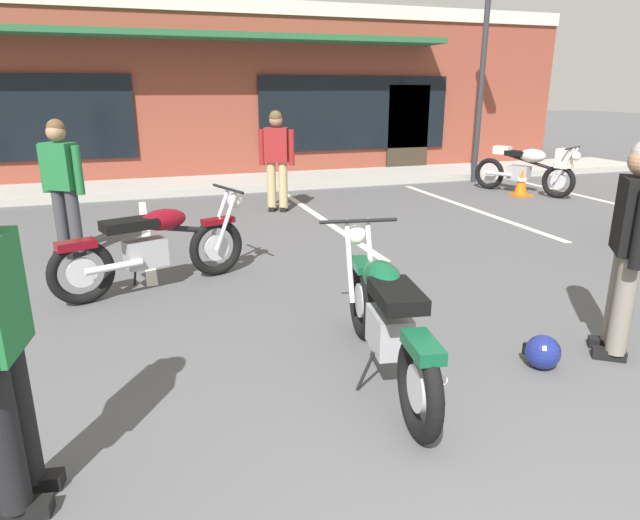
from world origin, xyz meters
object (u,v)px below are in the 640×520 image
object	(u,v)px
person_in_shorts_foreground	(62,180)
helmet_on_pavement	(543,352)
motorcycle_red_sportbike	(529,167)
motorcycle_silver_naked	(155,246)
person_in_black_shirt	(277,155)
motorcycle_foreground_classic	(386,317)
parking_lot_lamp_post	(489,31)
person_near_building	(631,238)
traffic_cone	(522,183)

from	to	relation	value
person_in_shorts_foreground	helmet_on_pavement	size ratio (longest dim) A/B	6.44
motorcycle_red_sportbike	person_in_shorts_foreground	distance (m)	8.42
motorcycle_silver_naked	person_in_black_shirt	bearing A→B (deg)	57.12
motorcycle_foreground_classic	parking_lot_lamp_post	world-z (taller)	parking_lot_lamp_post
motorcycle_silver_naked	person_near_building	distance (m)	4.33
person_near_building	motorcycle_foreground_classic	bearing A→B (deg)	172.10
motorcycle_red_sportbike	person_near_building	world-z (taller)	person_near_building
motorcycle_red_sportbike	person_near_building	distance (m)	7.22
person_near_building	motorcycle_silver_naked	bearing A→B (deg)	140.77
helmet_on_pavement	traffic_cone	bearing A→B (deg)	53.66
motorcycle_red_sportbike	motorcycle_silver_naked	xyz separation A→B (m)	(-7.25, -3.33, -0.07)
motorcycle_foreground_classic	person_in_shorts_foreground	distance (m)	4.75
person_in_black_shirt	helmet_on_pavement	size ratio (longest dim) A/B	6.44
motorcycle_red_sportbike	motorcycle_silver_naked	distance (m)	7.98
helmet_on_pavement	parking_lot_lamp_post	world-z (taller)	parking_lot_lamp_post
helmet_on_pavement	parking_lot_lamp_post	distance (m)	9.31
person_in_shorts_foreground	parking_lot_lamp_post	xyz separation A→B (m)	(8.08, 3.29, 2.21)
motorcycle_foreground_classic	motorcycle_red_sportbike	size ratio (longest dim) A/B	1.08
person_in_black_shirt	traffic_cone	bearing A→B (deg)	-1.15
parking_lot_lamp_post	motorcycle_red_sportbike	bearing A→B (deg)	-84.61
motorcycle_silver_naked	person_near_building	size ratio (longest dim) A/B	1.21
traffic_cone	helmet_on_pavement	bearing A→B (deg)	-126.34
person_in_black_shirt	traffic_cone	world-z (taller)	person_in_black_shirt
motorcycle_silver_naked	traffic_cone	distance (m)	7.72
person_near_building	parking_lot_lamp_post	bearing A→B (deg)	63.55
motorcycle_foreground_classic	motorcycle_silver_naked	xyz separation A→B (m)	(-1.47, 2.46, 0.00)
motorcycle_foreground_classic	person_near_building	bearing A→B (deg)	-7.90
person_in_shorts_foreground	parking_lot_lamp_post	distance (m)	9.00
person_near_building	motorcycle_red_sportbike	bearing A→B (deg)	57.08
traffic_cone	person_in_shorts_foreground	bearing A→B (deg)	-168.43
motorcycle_silver_naked	person_in_shorts_foreground	bearing A→B (deg)	121.64
person_in_shorts_foreground	helmet_on_pavement	distance (m)	5.69
person_in_black_shirt	motorcycle_silver_naked	bearing A→B (deg)	-122.88
motorcycle_red_sportbike	helmet_on_pavement	bearing A→B (deg)	-127.23
person_in_shorts_foreground	parking_lot_lamp_post	world-z (taller)	parking_lot_lamp_post
motorcycle_foreground_classic	helmet_on_pavement	bearing A→B (deg)	-12.89
motorcycle_red_sportbike	helmet_on_pavement	size ratio (longest dim) A/B	7.45
motorcycle_red_sportbike	person_in_shorts_foreground	bearing A→B (deg)	-167.97
motorcycle_silver_naked	person_in_black_shirt	distance (m)	3.97
motorcycle_red_sportbike	parking_lot_lamp_post	xyz separation A→B (m)	(-0.14, 1.53, 2.63)
motorcycle_foreground_classic	person_in_black_shirt	size ratio (longest dim) A/B	1.25
motorcycle_red_sportbike	helmet_on_pavement	world-z (taller)	motorcycle_red_sportbike
motorcycle_silver_naked	traffic_cone	xyz separation A→B (m)	(7.02, 3.21, -0.20)
person_in_black_shirt	person_in_shorts_foreground	bearing A→B (deg)	-150.87
motorcycle_red_sportbike	person_in_black_shirt	bearing A→B (deg)	-179.80
motorcycle_foreground_classic	parking_lot_lamp_post	distance (m)	9.63
motorcycle_red_sportbike	traffic_cone	distance (m)	0.37
motorcycle_foreground_classic	motorcycle_red_sportbike	bearing A→B (deg)	45.06
motorcycle_foreground_classic	person_near_building	distance (m)	1.94
person_near_building	traffic_cone	distance (m)	7.02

